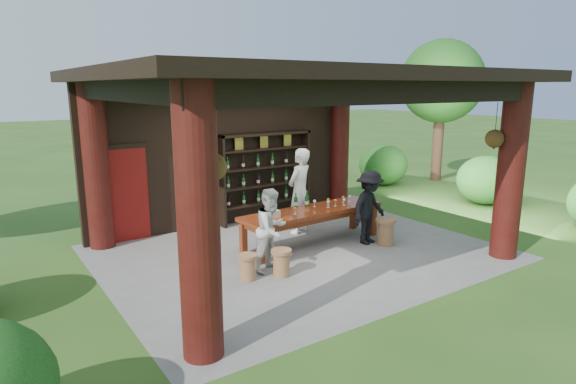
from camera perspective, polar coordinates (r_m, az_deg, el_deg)
ground at (r=9.65m, az=1.34°, el=-7.11°), size 90.00×90.00×0.00m
pavilion at (r=9.51m, az=-0.16°, el=5.80°), size 7.50×6.00×3.60m
wine_shelf at (r=11.74m, az=-2.70°, el=1.85°), size 2.44×0.37×2.15m
tasting_table at (r=9.95m, az=2.91°, el=-2.72°), size 3.24×0.96×0.75m
stool_near_left at (r=8.40m, az=-0.79°, el=-8.30°), size 0.36×0.36×0.48m
stool_near_right at (r=10.20m, az=11.48°, el=-4.54°), size 0.42×0.42×0.56m
stool_far_left at (r=8.27m, az=-4.81°, el=-8.79°), size 0.34×0.34×0.45m
host at (r=10.69m, az=1.38°, el=0.13°), size 0.82×0.68×1.91m
guest_woman at (r=8.53m, az=-1.94°, el=-4.49°), size 0.87×0.78×1.49m
guest_man at (r=10.10m, az=9.62°, el=-1.83°), size 1.10×0.79×1.54m
table_bottles at (r=10.11m, az=1.81°, el=-0.86°), size 0.38×0.13×0.31m
table_glasses at (r=10.20m, az=5.03°, el=-1.25°), size 1.66×0.35×0.15m
napkin_basket at (r=9.28m, az=-1.85°, el=-2.62°), size 0.27×0.19×0.14m
shrubs at (r=10.46m, az=9.18°, el=-2.46°), size 14.13×8.36×1.36m
trees at (r=12.80m, az=8.78°, el=12.90°), size 20.52×9.43×4.80m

